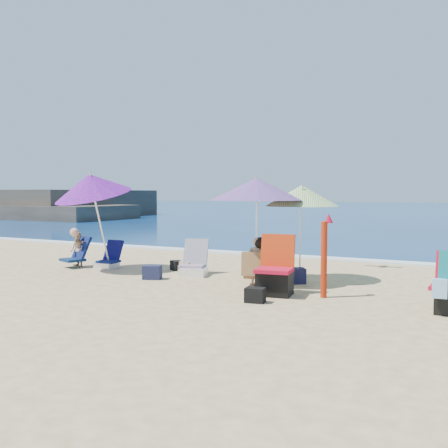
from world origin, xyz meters
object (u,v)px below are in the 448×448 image
at_px(umbrella_blue, 91,185).
at_px(person_center, 258,262).
at_px(person_left, 77,249).
at_px(furled_umbrella, 325,252).
at_px(umbrella_turquoise, 256,189).
at_px(camp_chair_left, 275,277).
at_px(chair_rainbow, 194,266).
at_px(chair_navy, 109,261).
at_px(umbrella_striped, 302,196).

relative_size(umbrella_blue, person_center, 2.54).
bearing_deg(person_left, umbrella_blue, -22.40).
bearing_deg(furled_umbrella, person_center, 162.86).
distance_m(umbrella_turquoise, camp_chair_left, 1.87).
bearing_deg(furled_umbrella, chair_rainbow, 162.68).
bearing_deg(umbrella_turquoise, chair_navy, 176.59).
bearing_deg(person_left, umbrella_striped, 6.98).
bearing_deg(chair_rainbow, person_center, -17.47).
relative_size(umbrella_turquoise, person_left, 2.21).
height_order(chair_rainbow, camp_chair_left, camp_chair_left).
relative_size(camp_chair_left, person_center, 1.12).
height_order(umbrella_blue, camp_chair_left, umbrella_blue).
bearing_deg(camp_chair_left, chair_navy, 165.92).
height_order(person_center, person_left, person_left).
bearing_deg(camp_chair_left, person_center, 133.71).
height_order(umbrella_blue, person_center, umbrella_blue).
distance_m(camp_chair_left, person_center, 0.85).
bearing_deg(umbrella_striped, umbrella_turquoise, -137.75).
height_order(umbrella_turquoise, camp_chair_left, umbrella_turquoise).
relative_size(chair_navy, camp_chair_left, 0.61).
bearing_deg(umbrella_striped, camp_chair_left, -87.54).
bearing_deg(furled_umbrella, person_left, 173.28).
distance_m(umbrella_turquoise, umbrella_striped, 0.93).
distance_m(umbrella_turquoise, chair_navy, 4.08).
distance_m(furled_umbrella, person_left, 6.03).
distance_m(chair_navy, person_left, 0.79).
bearing_deg(person_center, furled_umbrella, -17.14).
distance_m(furled_umbrella, person_center, 1.46).
height_order(camp_chair_left, person_center, camp_chair_left).
relative_size(umbrella_turquoise, umbrella_blue, 0.88).
height_order(umbrella_turquoise, person_left, umbrella_turquoise).
xyz_separation_m(umbrella_blue, person_left, (-0.70, 0.29, -1.45)).
relative_size(furled_umbrella, person_left, 1.51).
height_order(umbrella_striped, person_left, umbrella_striped).
relative_size(person_center, person_left, 0.99).
bearing_deg(chair_rainbow, furled_umbrella, -17.32).
height_order(umbrella_striped, furled_umbrella, umbrella_striped).
distance_m(umbrella_striped, chair_rainbow, 2.65).
xyz_separation_m(umbrella_striped, umbrella_blue, (-4.43, -0.92, 0.22)).
height_order(furled_umbrella, chair_navy, furled_umbrella).
bearing_deg(umbrella_striped, chair_rainbow, -169.89).
relative_size(umbrella_turquoise, chair_navy, 3.26).
bearing_deg(umbrella_turquoise, furled_umbrella, -25.06).
height_order(umbrella_striped, chair_navy, umbrella_striped).
xyz_separation_m(chair_navy, chair_rainbow, (2.24, 0.01, 0.03)).
xyz_separation_m(umbrella_blue, person_center, (3.91, 0.01, -1.43)).
bearing_deg(umbrella_turquoise, person_left, -179.87).
xyz_separation_m(furled_umbrella, person_center, (-1.37, 0.42, -0.31)).
bearing_deg(umbrella_blue, furled_umbrella, -4.50).
bearing_deg(person_left, camp_chair_left, -9.75).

